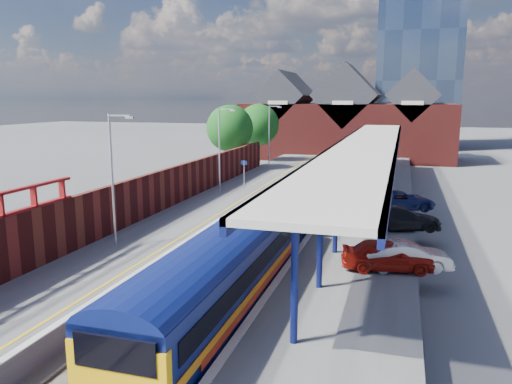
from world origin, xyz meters
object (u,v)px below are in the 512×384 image
platform_sign (244,170)px  parked_car_red (388,255)px  parked_car_silver (407,256)px  parked_car_blue (401,200)px  lamp_post_b (114,172)px  lamp_post_d (270,132)px  lamp_post_c (221,145)px  parked_car_dark (401,218)px  train (322,176)px

platform_sign → parked_car_red: platform_sign is taller
parked_car_silver → parked_car_blue: bearing=-13.0°
parked_car_red → parked_car_blue: bearing=-11.3°
lamp_post_b → parked_car_blue: (14.48, 13.29, -3.32)m
parked_car_red → parked_car_silver: bearing=-83.7°
lamp_post_b → parked_car_red: size_ratio=1.68×
platform_sign → parked_car_silver: (13.50, -17.73, -1.04)m
lamp_post_b → parked_car_red: bearing=0.1°
lamp_post_d → parked_car_red: 35.06m
parked_car_red → parked_car_blue: parked_car_red is taller
parked_car_red → parked_car_blue: size_ratio=0.86×
lamp_post_d → parked_car_red: bearing=-66.3°
lamp_post_b → parked_car_blue: 19.94m
lamp_post_b → lamp_post_d: 32.00m
parked_car_silver → parked_car_blue: parked_car_blue is taller
lamp_post_b → lamp_post_c: (0.00, 16.00, 0.00)m
lamp_post_c → platform_sign: lamp_post_c is taller
platform_sign → parked_car_blue: platform_sign is taller
platform_sign → parked_car_silver: bearing=-52.7°
parked_car_blue → parked_car_silver: bearing=160.9°
lamp_post_d → parked_car_dark: (14.53, -24.34, -3.30)m
lamp_post_d → parked_car_blue: (14.48, -18.71, -3.32)m
lamp_post_c → lamp_post_d: size_ratio=1.00×
train → parked_car_blue: (6.62, -6.76, -0.45)m
lamp_post_b → platform_sign: lamp_post_b is taller
platform_sign → parked_car_silver: platform_sign is taller
parked_car_red → parked_car_dark: size_ratio=0.87×
lamp_post_d → parked_car_silver: size_ratio=1.78×
train → parked_car_red: 20.95m
train → parked_car_silver: (7.01, -19.78, -0.47)m
parked_car_dark → parked_car_blue: (-0.05, 5.63, -0.02)m
lamp_post_d → parked_car_dark: size_ratio=1.47×
lamp_post_c → parked_car_dark: lamp_post_c is taller
platform_sign → parked_car_silver: 22.31m
platform_sign → parked_car_dark: bearing=-38.1°
lamp_post_b → platform_sign: size_ratio=2.80×
lamp_post_c → platform_sign: size_ratio=2.80×
parked_car_silver → parked_car_dark: size_ratio=0.83×
lamp_post_c → train: bearing=27.3°
lamp_post_d → parked_car_silver: 35.20m
parked_car_dark → train: bearing=10.8°
train → lamp_post_b: 21.73m
parked_car_blue → platform_sign: bearing=49.5°
platform_sign → parked_car_blue: size_ratio=0.52×
parked_car_dark → parked_car_silver: bearing=165.0°
lamp_post_c → parked_car_silver: 21.90m
platform_sign → lamp_post_b: bearing=-94.3°
parked_car_blue → lamp_post_d: bearing=17.0°
parked_car_silver → lamp_post_c: bearing=28.7°
lamp_post_c → parked_car_red: bearing=-48.7°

